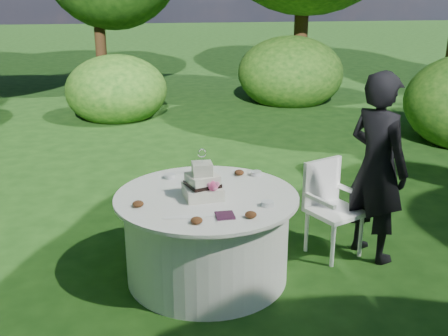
{
  "coord_description": "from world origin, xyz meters",
  "views": [
    {
      "loc": [
        -0.59,
        -4.08,
        2.4
      ],
      "look_at": [
        0.15,
        0.0,
        1.0
      ],
      "focal_mm": 42.0,
      "sensor_mm": 36.0,
      "label": 1
    }
  ],
  "objects_px": {
    "table": "(207,236)",
    "cake": "(203,184)",
    "napkins": "(225,215)",
    "chair": "(329,201)",
    "guest": "(377,167)"
  },
  "relations": [
    {
      "from": "napkins",
      "to": "cake",
      "type": "xyz_separation_m",
      "value": [
        -0.11,
        0.42,
        0.1
      ]
    },
    {
      "from": "napkins",
      "to": "chair",
      "type": "height_order",
      "value": "chair"
    },
    {
      "from": "chair",
      "to": "cake",
      "type": "bearing_deg",
      "value": -165.95
    },
    {
      "from": "napkins",
      "to": "chair",
      "type": "distance_m",
      "value": 1.38
    },
    {
      "from": "cake",
      "to": "chair",
      "type": "bearing_deg",
      "value": 14.05
    },
    {
      "from": "cake",
      "to": "chair",
      "type": "relative_size",
      "value": 0.47
    },
    {
      "from": "chair",
      "to": "table",
      "type": "bearing_deg",
      "value": -167.62
    },
    {
      "from": "table",
      "to": "cake",
      "type": "height_order",
      "value": "cake"
    },
    {
      "from": "guest",
      "to": "chair",
      "type": "height_order",
      "value": "guest"
    },
    {
      "from": "guest",
      "to": "cake",
      "type": "distance_m",
      "value": 1.63
    },
    {
      "from": "table",
      "to": "guest",
      "type": "bearing_deg",
      "value": 4.07
    },
    {
      "from": "napkins",
      "to": "cake",
      "type": "bearing_deg",
      "value": 104.41
    },
    {
      "from": "napkins",
      "to": "cake",
      "type": "distance_m",
      "value": 0.45
    },
    {
      "from": "cake",
      "to": "guest",
      "type": "bearing_deg",
      "value": 5.61
    },
    {
      "from": "napkins",
      "to": "chair",
      "type": "bearing_deg",
      "value": 32.87
    }
  ]
}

